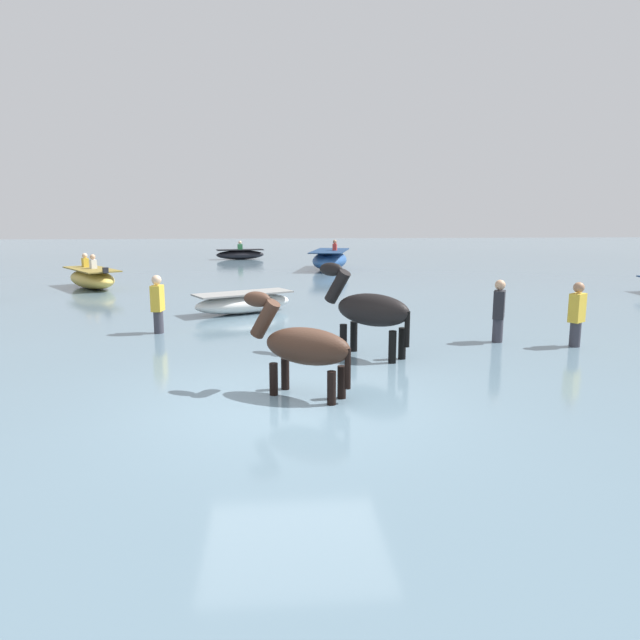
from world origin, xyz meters
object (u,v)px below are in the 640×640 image
at_px(horse_lead_dark_bay, 303,349).
at_px(person_spectator_far, 576,323).
at_px(horse_trailing_black, 369,312).
at_px(person_onlooker_right, 158,312).
at_px(boat_far_inshore, 240,254).
at_px(boat_far_offshore, 92,278).
at_px(boat_distant_west, 330,260).
at_px(person_wading_mid, 498,319).
at_px(boat_mid_outer, 244,303).

relative_size(horse_lead_dark_bay, person_spectator_far, 1.11).
height_order(horse_trailing_black, person_onlooker_right, horse_trailing_black).
xyz_separation_m(horse_lead_dark_bay, horse_trailing_black, (1.27, 2.17, 0.12)).
height_order(boat_far_inshore, boat_far_offshore, boat_far_offshore).
relative_size(horse_trailing_black, boat_distant_west, 0.47).
bearing_deg(boat_far_offshore, boat_far_inshore, 71.22).
height_order(horse_trailing_black, boat_far_inshore, horse_trailing_black).
bearing_deg(person_spectator_far, boat_far_inshore, 108.13).
distance_m(horse_trailing_black, boat_far_inshore, 23.28).
bearing_deg(person_onlooker_right, boat_distant_west, 70.49).
xyz_separation_m(boat_distant_west, boat_far_inshore, (-4.41, 6.45, -0.15)).
bearing_deg(person_spectator_far, boat_far_offshore, 139.85).
relative_size(person_onlooker_right, person_spectator_far, 1.00).
bearing_deg(boat_far_offshore, person_spectator_far, -40.15).
relative_size(horse_trailing_black, person_onlooker_right, 1.23).
xyz_separation_m(boat_distant_west, person_onlooker_right, (-5.04, -14.22, 0.02)).
relative_size(boat_distant_west, person_wading_mid, 2.63).
distance_m(horse_lead_dark_bay, person_wading_mid, 5.03).
bearing_deg(boat_distant_west, person_onlooker_right, -109.51).
distance_m(horse_lead_dark_bay, person_onlooker_right, 5.31).
relative_size(boat_far_inshore, person_wading_mid, 1.72).
distance_m(horse_trailing_black, person_onlooker_right, 4.69).
distance_m(boat_far_inshore, person_onlooker_right, 20.68).
bearing_deg(boat_mid_outer, person_wading_mid, -37.01).
xyz_separation_m(horse_trailing_black, boat_distant_west, (1.00, 16.58, -0.35)).
xyz_separation_m(horse_trailing_black, person_wading_mid, (2.70, 0.93, -0.32)).
height_order(boat_distant_west, boat_mid_outer, boat_distant_west).
relative_size(boat_distant_west, boat_far_inshore, 1.53).
relative_size(boat_far_inshore, person_onlooker_right, 1.72).
height_order(boat_far_offshore, person_onlooker_right, person_onlooker_right).
distance_m(boat_mid_outer, person_spectator_far, 7.71).
bearing_deg(boat_distant_west, horse_lead_dark_bay, -96.89).
xyz_separation_m(horse_lead_dark_bay, boat_distant_west, (2.26, 18.75, -0.23)).
height_order(person_onlooker_right, person_spectator_far, same).
bearing_deg(person_wading_mid, boat_far_offshore, 138.01).
bearing_deg(boat_distant_west, boat_far_inshore, 124.34).
xyz_separation_m(horse_lead_dark_bay, boat_far_inshore, (-2.14, 25.20, -0.38)).
relative_size(horse_lead_dark_bay, boat_distant_west, 0.42).
height_order(horse_lead_dark_bay, person_wading_mid, horse_lead_dark_bay).
height_order(horse_lead_dark_bay, boat_far_offshore, horse_lead_dark_bay).
bearing_deg(horse_lead_dark_bay, boat_far_offshore, 117.39).
bearing_deg(boat_mid_outer, boat_distant_west, 74.04).
distance_m(horse_trailing_black, boat_mid_outer, 5.34).
bearing_deg(boat_mid_outer, boat_far_inshore, 93.21).
relative_size(boat_mid_outer, person_wading_mid, 1.64).
bearing_deg(horse_trailing_black, boat_far_inshore, 98.42).
bearing_deg(boat_mid_outer, horse_lead_dark_bay, -80.83).
distance_m(horse_trailing_black, person_spectator_far, 4.03).
relative_size(boat_distant_west, boat_far_offshore, 1.37).
relative_size(boat_far_offshore, person_spectator_far, 1.93).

